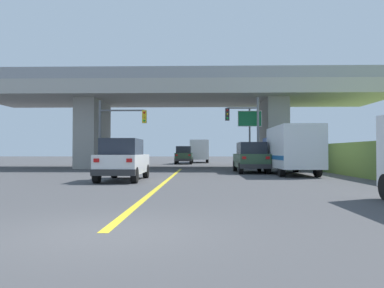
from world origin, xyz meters
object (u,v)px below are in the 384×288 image
object	(u,v)px
suv_lead	(123,160)
sedan_oncoming	(184,155)
traffic_signal_nearside	(247,125)
box_truck	(291,149)
highway_sign	(250,124)
suv_crossing	(251,157)
traffic_signal_farside	(116,126)
semi_truck_distant	(199,151)

from	to	relation	value
suv_lead	sedan_oncoming	xyz separation A→B (m)	(1.76, 25.84, -0.00)
sedan_oncoming	traffic_signal_nearside	xyz separation A→B (m)	(5.54, -14.74, 2.44)
suv_lead	sedan_oncoming	size ratio (longest dim) A/B	1.03
box_truck	highway_sign	world-z (taller)	highway_sign
suv_crossing	suv_lead	bearing A→B (deg)	-134.83
suv_crossing	sedan_oncoming	bearing A→B (deg)	105.33
traffic_signal_farside	highway_sign	distance (m)	10.33
traffic_signal_nearside	highway_sign	distance (m)	0.91
semi_truck_distant	suv_lead	bearing A→B (deg)	-96.30
suv_crossing	highway_sign	world-z (taller)	highway_sign
suv_crossing	traffic_signal_nearside	xyz separation A→B (m)	(0.19, 3.74, 2.44)
suv_crossing	traffic_signal_nearside	world-z (taller)	traffic_signal_nearside
box_truck	semi_truck_distant	distance (m)	27.12
suv_crossing	traffic_signal_farside	distance (m)	10.42
suv_lead	box_truck	world-z (taller)	box_truck
suv_lead	semi_truck_distant	world-z (taller)	semi_truck_distant
box_truck	traffic_signal_farside	world-z (taller)	traffic_signal_farside
suv_crossing	traffic_signal_farside	size ratio (longest dim) A/B	0.92
traffic_signal_farside	traffic_signal_nearside	bearing A→B (deg)	4.40
traffic_signal_nearside	highway_sign	xyz separation A→B (m)	(0.30, 0.85, 0.12)
suv_crossing	traffic_signal_farside	world-z (taller)	traffic_signal_farside
highway_sign	semi_truck_distant	bearing A→B (deg)	101.71
sedan_oncoming	traffic_signal_nearside	world-z (taller)	traffic_signal_nearside
suv_crossing	sedan_oncoming	distance (m)	19.24
box_truck	highway_sign	distance (m)	7.23
traffic_signal_farside	suv_lead	bearing A→B (deg)	-75.84
suv_crossing	semi_truck_distant	bearing A→B (deg)	97.62
highway_sign	suv_lead	bearing A→B (deg)	-122.46
traffic_signal_nearside	semi_truck_distant	bearing A→B (deg)	100.43
traffic_signal_farside	highway_sign	xyz separation A→B (m)	(10.20, 1.61, 0.24)
suv_lead	traffic_signal_farside	world-z (taller)	traffic_signal_farside
suv_crossing	highway_sign	xyz separation A→B (m)	(0.49, 4.59, 2.56)
box_truck	sedan_oncoming	bearing A→B (deg)	110.07
suv_lead	highway_sign	world-z (taller)	highway_sign
sedan_oncoming	highway_sign	world-z (taller)	highway_sign
semi_truck_distant	box_truck	bearing A→B (deg)	-77.66
suv_lead	traffic_signal_farside	xyz separation A→B (m)	(-2.61, 10.33, 2.33)
suv_crossing	traffic_signal_farside	bearing A→B (deg)	162.14
sedan_oncoming	semi_truck_distant	xyz separation A→B (m)	(1.74, 5.87, 0.52)
suv_lead	semi_truck_distant	size ratio (longest dim) A/B	0.72
traffic_signal_nearside	traffic_signal_farside	xyz separation A→B (m)	(-9.90, -0.76, -0.11)
traffic_signal_farside	semi_truck_distant	bearing A→B (deg)	74.06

